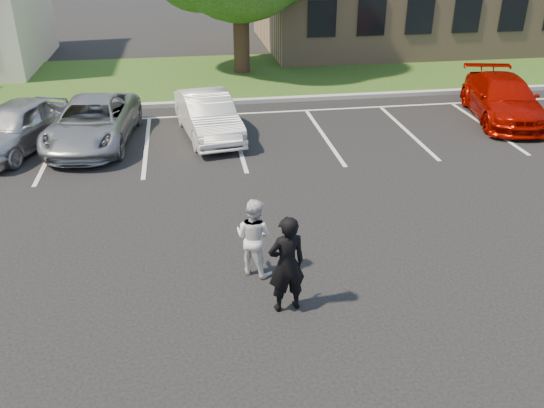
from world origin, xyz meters
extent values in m
plane|color=black|center=(0.00, 0.00, 0.00)|extent=(90.00, 90.00, 0.00)
cube|color=#979791|center=(0.00, 12.00, 0.07)|extent=(40.00, 0.30, 0.15)
cube|color=#223D14|center=(0.00, 16.00, 0.04)|extent=(44.00, 8.00, 0.08)
cube|color=silver|center=(-5.60, 8.00, 0.01)|extent=(0.12, 5.20, 0.01)
cube|color=silver|center=(-2.80, 8.00, 0.01)|extent=(0.12, 5.20, 0.01)
cube|color=silver|center=(0.00, 8.00, 0.01)|extent=(0.12, 5.20, 0.01)
cube|color=silver|center=(2.80, 8.00, 0.01)|extent=(0.12, 5.20, 0.01)
cube|color=silver|center=(5.60, 8.00, 0.01)|extent=(0.12, 5.20, 0.01)
cube|color=silver|center=(8.40, 8.00, 0.01)|extent=(0.12, 5.20, 0.01)
cube|color=silver|center=(1.40, 10.70, 0.01)|extent=(34.00, 0.12, 0.01)
cube|color=black|center=(4.80, 16.97, 2.20)|extent=(1.30, 0.06, 1.60)
cube|color=black|center=(7.10, 16.97, 2.20)|extent=(1.30, 0.06, 1.60)
cube|color=black|center=(9.40, 16.97, 2.20)|extent=(1.30, 0.06, 1.60)
cube|color=black|center=(11.70, 16.97, 2.20)|extent=(1.30, 0.06, 1.60)
cube|color=black|center=(14.00, 16.97, 2.20)|extent=(1.30, 0.06, 1.60)
cylinder|color=black|center=(1.12, 16.55, 1.60)|extent=(0.70, 0.70, 3.20)
imported|color=black|center=(-0.01, -0.71, 0.93)|extent=(0.75, 0.57, 1.86)
imported|color=silver|center=(-0.43, 0.55, 0.80)|extent=(0.98, 0.95, 1.59)
imported|color=#ADACB1|center=(-6.57, 8.30, 0.73)|extent=(3.10, 4.61, 1.46)
imported|color=#95979C|center=(-4.37, 8.47, 0.68)|extent=(2.85, 5.16, 1.37)
imported|color=silver|center=(-0.85, 8.56, 0.69)|extent=(2.12, 4.34, 1.37)
imported|color=#9B0900|center=(9.25, 8.73, 0.71)|extent=(3.00, 5.23, 1.43)
camera|label=1|loc=(-1.59, -9.00, 6.35)|focal=38.00mm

